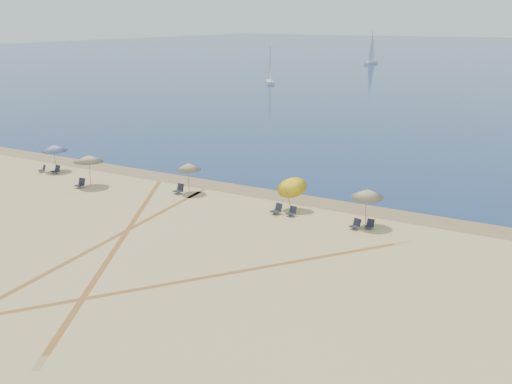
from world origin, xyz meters
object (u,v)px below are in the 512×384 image
sailboat_1 (270,72)px  chair_2 (81,183)px  chair_5 (292,212)px  chair_1 (56,170)px  chair_3 (179,189)px  chair_6 (356,224)px  umbrella_4 (367,193)px  chair_7 (370,225)px  umbrella_2 (188,166)px  chair_0 (43,169)px  sailboat_2 (372,54)px  umbrella_1 (89,158)px  umbrella_3 (291,185)px  umbrella_0 (54,148)px  chair_4 (277,209)px

sailboat_1 → chair_2: bearing=-106.5°
chair_2 → chair_5: bearing=4.4°
chair_1 → chair_3: size_ratio=0.96×
chair_6 → umbrella_4: bearing=87.0°
chair_5 → chair_7: 5.50m
chair_2 → chair_3: size_ratio=0.96×
chair_7 → chair_3: bearing=-178.1°
umbrella_2 → chair_0: (-14.86, -1.30, -1.78)m
chair_2 → umbrella_2: bearing=19.0°
chair_3 → sailboat_2: size_ratio=0.08×
umbrella_1 → umbrella_2: umbrella_1 is taller
umbrella_1 → chair_3: umbrella_1 is taller
chair_3 → chair_1: bearing=-171.9°
chair_6 → chair_5: bearing=-168.1°
umbrella_3 → sailboat_1: sailboat_1 is taller
umbrella_0 → umbrella_4: (28.78, -0.09, 0.12)m
chair_7 → sailboat_2: (-48.21, 135.59, 2.58)m
umbrella_1 → sailboat_1: 79.49m
chair_6 → sailboat_2: (-47.44, 136.06, 2.56)m
umbrella_0 → sailboat_1: size_ratio=0.32×
sailboat_2 → chair_0: bearing=-77.3°
umbrella_0 → chair_7: umbrella_0 is taller
chair_0 → chair_5: bearing=23.2°
chair_7 → umbrella_4: bearing=136.8°
sailboat_2 → umbrella_4: bearing=-65.6°
chair_7 → umbrella_3: bearing=173.3°
chair_0 → chair_6: size_ratio=1.00×
chair_0 → umbrella_1: bearing=13.7°
chair_0 → sailboat_1: bearing=126.5°
chair_1 → chair_3: 12.97m
chair_3 → chair_4: bearing=2.3°
umbrella_2 → umbrella_4: 14.53m
chair_1 → chair_3: chair_3 is taller
chair_1 → sailboat_1: (-19.53, 74.15, 1.97)m
umbrella_2 → sailboat_2: bearing=103.9°
chair_1 → chair_3: (12.97, 0.44, 0.01)m
chair_5 → chair_1: bearing=-172.3°
umbrella_2 → chair_0: bearing=-175.0°
chair_7 → sailboat_2: bearing=112.6°
chair_2 → chair_4: bearing=4.4°
chair_1 → chair_5: chair_1 is taller
chair_2 → chair_7: (23.25, 2.32, -0.06)m
chair_0 → sailboat_2: size_ratio=0.08×
chair_0 → sailboat_2: 137.23m
chair_0 → sailboat_1: 76.59m
umbrella_3 → chair_7: size_ratio=4.23×
umbrella_1 → chair_0: bearing=170.9°
chair_3 → chair_5: 9.97m
sailboat_1 → sailboat_2: size_ratio=0.80×
sailboat_1 → chair_0: bearing=-110.8°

